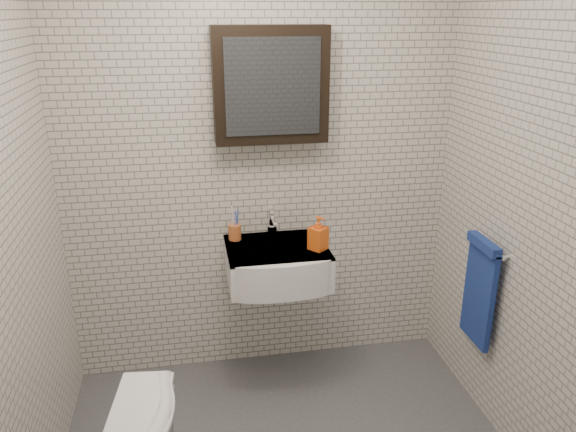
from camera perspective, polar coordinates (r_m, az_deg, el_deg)
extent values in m
cube|color=silver|center=(3.15, -2.79, 5.12)|extent=(2.20, 0.02, 2.50)
cube|color=silver|center=(1.37, 9.32, -17.00)|extent=(2.20, 0.02, 2.50)
cube|color=silver|center=(2.65, 24.84, 0.22)|extent=(0.02, 2.00, 2.50)
cube|color=white|center=(3.12, -1.15, -4.80)|extent=(0.55, 0.45, 0.20)
cylinder|color=silver|center=(3.10, -1.22, -3.18)|extent=(0.31, 0.31, 0.02)
cylinder|color=silver|center=(3.10, -1.22, -3.04)|extent=(0.04, 0.04, 0.01)
cube|color=white|center=(3.08, -1.16, -3.20)|extent=(0.55, 0.45, 0.01)
cylinder|color=silver|center=(3.22, -1.65, -1.48)|extent=(0.06, 0.06, 0.06)
cylinder|color=silver|center=(3.20, -1.66, -0.48)|extent=(0.03, 0.03, 0.08)
cylinder|color=silver|center=(3.13, -1.49, -0.35)|extent=(0.02, 0.12, 0.02)
cube|color=silver|center=(3.21, -1.75, 0.62)|extent=(0.02, 0.09, 0.01)
cube|color=black|center=(3.00, -1.78, 13.14)|extent=(0.60, 0.14, 0.60)
cube|color=#3F444C|center=(2.93, -1.54, 12.96)|extent=(0.49, 0.01, 0.49)
cylinder|color=silver|center=(3.00, 19.67, -2.96)|extent=(0.02, 0.30, 0.02)
cylinder|color=silver|center=(3.11, 18.84, -2.02)|extent=(0.04, 0.02, 0.02)
cylinder|color=silver|center=(2.91, 21.24, -3.89)|extent=(0.04, 0.02, 0.02)
cube|color=navy|center=(3.10, 18.84, -7.57)|extent=(0.03, 0.26, 0.54)
cube|color=navy|center=(2.98, 19.28, -2.73)|extent=(0.05, 0.26, 0.05)
cylinder|color=#C06230|center=(3.17, -5.43, -1.64)|extent=(0.08, 0.08, 0.09)
cylinder|color=white|center=(3.14, -5.69, -0.73)|extent=(0.02, 0.03, 0.17)
cylinder|color=#3A56BC|center=(3.15, -5.25, -0.84)|extent=(0.01, 0.02, 0.15)
cylinder|color=white|center=(3.16, -5.57, -0.51)|extent=(0.02, 0.03, 0.18)
cylinder|color=#3A56BC|center=(3.16, -5.19, -0.66)|extent=(0.02, 0.04, 0.16)
imported|color=orange|center=(3.02, 3.09, -1.73)|extent=(0.12, 0.12, 0.19)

